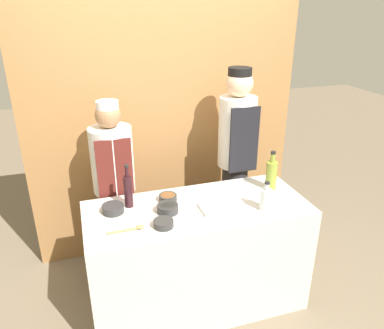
{
  "coord_description": "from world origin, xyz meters",
  "views": [
    {
      "loc": [
        -0.76,
        -2.25,
        2.26
      ],
      "look_at": [
        0.0,
        0.14,
        1.17
      ],
      "focal_mm": 35.0,
      "sensor_mm": 36.0,
      "label": 1
    }
  ],
  "objects": [
    {
      "name": "ground_plane",
      "position": [
        0.0,
        0.0,
        0.0
      ],
      "size": [
        14.0,
        14.0,
        0.0
      ],
      "primitive_type": "plane",
      "color": "#756651"
    },
    {
      "name": "cabinet_wall",
      "position": [
        0.0,
        0.99,
        1.2
      ],
      "size": [
        2.47,
        0.18,
        2.4
      ],
      "color": "olive",
      "rests_on": "ground_plane"
    },
    {
      "name": "counter",
      "position": [
        0.0,
        0.0,
        0.44
      ],
      "size": [
        1.64,
        0.69,
        0.89
      ],
      "color": "beige",
      "rests_on": "ground_plane"
    },
    {
      "name": "sauce_bowl_brown",
      "position": [
        -0.18,
        0.16,
        0.92
      ],
      "size": [
        0.14,
        0.14,
        0.05
      ],
      "color": "#2D2D2D",
      "rests_on": "counter"
    },
    {
      "name": "sauce_bowl_red",
      "position": [
        -0.3,
        -0.18,
        0.92
      ],
      "size": [
        0.14,
        0.14,
        0.05
      ],
      "color": "#2D2D2D",
      "rests_on": "counter"
    },
    {
      "name": "sauce_bowl_white",
      "position": [
        -0.23,
        -0.01,
        0.92
      ],
      "size": [
        0.15,
        0.15,
        0.06
      ],
      "color": "#2D2D2D",
      "rests_on": "counter"
    },
    {
      "name": "sauce_bowl_orange",
      "position": [
        -0.6,
        0.11,
        0.92
      ],
      "size": [
        0.15,
        0.15,
        0.06
      ],
      "color": "#2D2D2D",
      "rests_on": "counter"
    },
    {
      "name": "cutting_board",
      "position": [
        0.17,
        -0.07,
        0.9
      ],
      "size": [
        0.32,
        0.18,
        0.02
      ],
      "color": "white",
      "rests_on": "counter"
    },
    {
      "name": "bottle_wine",
      "position": [
        -0.47,
        0.16,
        1.02
      ],
      "size": [
        0.06,
        0.06,
        0.33
      ],
      "color": "black",
      "rests_on": "counter"
    },
    {
      "name": "bottle_clear",
      "position": [
        0.45,
        -0.18,
        0.98
      ],
      "size": [
        0.08,
        0.08,
        0.22
      ],
      "color": "silver",
      "rests_on": "counter"
    },
    {
      "name": "bottle_oil",
      "position": [
        0.65,
        0.11,
        1.01
      ],
      "size": [
        0.09,
        0.09,
        0.32
      ],
      "color": "olive",
      "rests_on": "counter"
    },
    {
      "name": "wooden_spoon",
      "position": [
        -0.51,
        -0.16,
        0.9
      ],
      "size": [
        0.25,
        0.04,
        0.03
      ],
      "color": "#B2844C",
      "rests_on": "counter"
    },
    {
      "name": "chef_left",
      "position": [
        -0.54,
        0.54,
        0.86
      ],
      "size": [
        0.34,
        0.34,
        1.59
      ],
      "color": "#28282D",
      "rests_on": "ground_plane"
    },
    {
      "name": "chef_right",
      "position": [
        0.54,
        0.54,
        0.99
      ],
      "size": [
        0.32,
        0.32,
        1.78
      ],
      "color": "#28282D",
      "rests_on": "ground_plane"
    }
  ]
}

